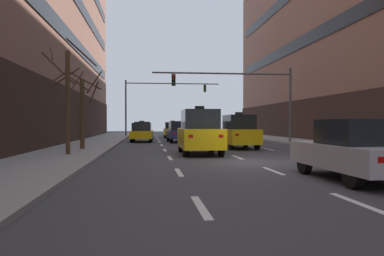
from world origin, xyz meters
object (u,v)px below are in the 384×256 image
at_px(taxi_driving_6, 239,132).
at_px(street_tree_0, 83,109).
at_px(traffic_signal_1, 156,96).
at_px(traffic_signal_0, 245,89).
at_px(taxi_driving_1, 142,132).
at_px(street_tree_1, 67,96).
at_px(taxi_driving_2, 173,130).
at_px(car_driving_4, 142,130).
at_px(car_driving_0, 180,132).
at_px(taxi_driving_5, 200,132).
at_px(car_driving_3, 355,150).
at_px(pedestrian_0, 329,131).

distance_m(taxi_driving_6, street_tree_0, 9.34).
bearing_deg(traffic_signal_1, traffic_signal_0, -69.80).
height_order(taxi_driving_1, street_tree_1, street_tree_1).
distance_m(traffic_signal_0, street_tree_1, 14.61).
bearing_deg(street_tree_1, traffic_signal_0, 42.18).
relative_size(taxi_driving_2, street_tree_1, 0.88).
bearing_deg(taxi_driving_1, car_driving_4, 90.63).
xyz_separation_m(car_driving_0, taxi_driving_5, (-0.04, -12.29, 0.26)).
distance_m(traffic_signal_0, street_tree_0, 12.38).
height_order(car_driving_3, street_tree_1, street_tree_1).
distance_m(car_driving_4, traffic_signal_0, 16.48).
relative_size(car_driving_0, taxi_driving_5, 1.01).
relative_size(car_driving_0, street_tree_0, 1.07).
distance_m(taxi_driving_1, traffic_signal_0, 9.47).
distance_m(traffic_signal_0, traffic_signal_1, 17.99).
xyz_separation_m(car_driving_0, street_tree_1, (-6.25, -13.42, 1.95)).
bearing_deg(car_driving_3, taxi_driving_1, 105.30).
xyz_separation_m(taxi_driving_2, street_tree_0, (-6.20, -19.01, 1.52)).
xyz_separation_m(traffic_signal_0, street_tree_0, (-10.72, -5.93, -1.75)).
bearing_deg(pedestrian_0, traffic_signal_0, 150.01).
relative_size(taxi_driving_5, traffic_signal_0, 0.44).
xyz_separation_m(taxi_driving_2, taxi_driving_6, (2.94, -17.64, 0.21)).
xyz_separation_m(taxi_driving_1, taxi_driving_6, (6.07, -9.08, 0.25)).
bearing_deg(taxi_driving_5, car_driving_4, 97.93).
bearing_deg(traffic_signal_1, street_tree_0, -101.20).
bearing_deg(taxi_driving_2, street_tree_0, -108.07).
bearing_deg(taxi_driving_2, car_driving_3, -84.49).
xyz_separation_m(taxi_driving_1, street_tree_1, (-3.14, -14.29, 2.01)).
bearing_deg(taxi_driving_6, taxi_driving_1, 123.76).
relative_size(taxi_driving_1, taxi_driving_5, 0.93).
xyz_separation_m(taxi_driving_1, traffic_signal_0, (7.64, -4.52, 3.30)).
distance_m(taxi_driving_1, street_tree_1, 14.77).
bearing_deg(traffic_signal_1, car_driving_0, -82.77).
relative_size(taxi_driving_5, taxi_driving_6, 1.08).
xyz_separation_m(car_driving_0, car_driving_3, (2.99, -21.41, -0.03)).
height_order(taxi_driving_6, pedestrian_0, taxi_driving_6).
bearing_deg(taxi_driving_2, traffic_signal_0, -70.94).
bearing_deg(taxi_driving_5, street_tree_0, 156.24).
xyz_separation_m(car_driving_3, street_tree_0, (-9.18, 11.84, 1.52)).
bearing_deg(car_driving_0, car_driving_3, -82.06).
relative_size(taxi_driving_5, pedestrian_0, 3.05).
xyz_separation_m(car_driving_3, taxi_driving_6, (-0.03, 13.21, 0.21)).
bearing_deg(taxi_driving_6, traffic_signal_0, 70.93).
height_order(taxi_driving_1, pedestrian_0, taxi_driving_1).
xyz_separation_m(car_driving_4, traffic_signal_0, (7.75, -14.17, 3.24)).
height_order(taxi_driving_1, traffic_signal_0, traffic_signal_0).
height_order(car_driving_3, street_tree_0, street_tree_0).
bearing_deg(car_driving_4, taxi_driving_2, -18.66).
height_order(car_driving_4, street_tree_0, street_tree_0).
height_order(traffic_signal_0, traffic_signal_1, traffic_signal_1).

